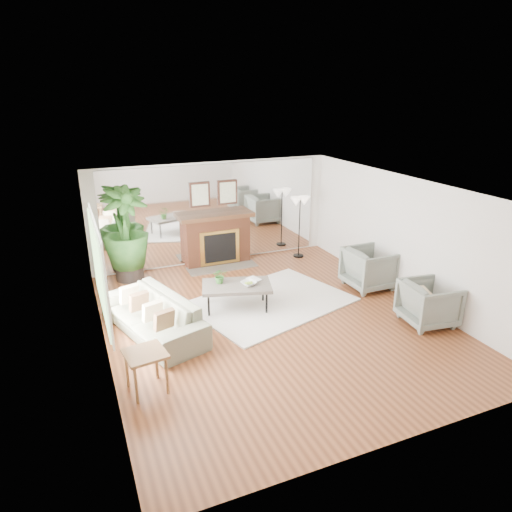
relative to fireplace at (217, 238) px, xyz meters
name	(u,v)px	position (x,y,z in m)	size (l,w,h in m)	color
ground	(272,320)	(0.00, -3.26, -0.66)	(7.00, 7.00, 0.00)	brown
wall_left	(100,284)	(-2.99, -3.26, 0.59)	(0.02, 7.00, 2.50)	silver
wall_right	(406,238)	(2.99, -3.26, 0.59)	(0.02, 7.00, 2.50)	silver
wall_back	(214,213)	(0.00, 0.23, 0.59)	(6.00, 0.02, 2.50)	silver
mirror_panel	(214,213)	(0.00, 0.21, 0.59)	(5.40, 0.04, 2.40)	silver
window_panel	(99,269)	(-2.96, -2.86, 0.69)	(0.04, 2.40, 1.50)	#B2E09E
fireplace	(217,238)	(0.00, 0.00, 0.00)	(1.85, 0.83, 2.05)	brown
area_rug	(270,302)	(0.28, -2.56, -0.64)	(3.07, 2.19, 0.03)	white
coffee_table	(237,287)	(-0.46, -2.57, -0.17)	(1.50, 1.13, 0.53)	#584E45
sofa	(153,315)	(-2.16, -2.86, -0.31)	(2.37, 0.93, 0.69)	slate
armchair_back	(370,268)	(2.60, -2.68, -0.21)	(0.95, 0.98, 0.89)	gray
armchair_front	(429,303)	(2.60, -4.48, -0.25)	(0.88, 0.90, 0.82)	gray
side_table	(145,359)	(-2.56, -4.51, -0.13)	(0.63, 0.63, 0.63)	#945F3B
potted_ficus	(126,231)	(-2.18, -0.16, 0.48)	(1.21, 1.21, 2.14)	black
floor_lamp	(300,206)	(2.10, -0.33, 0.69)	(0.52, 0.29, 1.58)	black
tabletop_plant	(220,276)	(-0.73, -2.37, 0.03)	(0.28, 0.24, 0.31)	#396926
fruit_bowl	(249,283)	(-0.25, -2.69, -0.09)	(0.28, 0.28, 0.07)	#945F3B
book	(250,281)	(-0.16, -2.52, -0.12)	(0.20, 0.28, 0.02)	#945F3B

